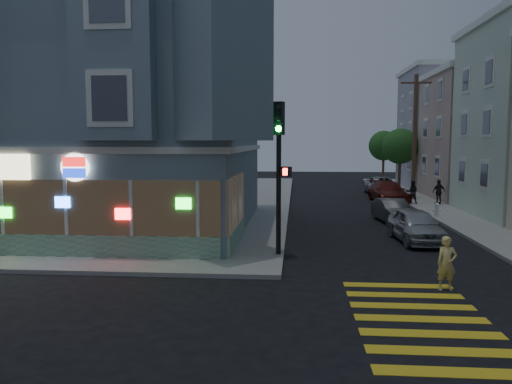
# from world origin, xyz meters

# --- Properties ---
(ground) EXTENTS (120.00, 120.00, 0.00)m
(ground) POSITION_xyz_m (0.00, 0.00, 0.00)
(ground) COLOR black
(ground) RESTS_ON ground
(sidewalk_nw) EXTENTS (33.00, 42.00, 0.15)m
(sidewalk_nw) POSITION_xyz_m (-13.50, 23.00, 0.07)
(sidewalk_nw) COLOR gray
(sidewalk_nw) RESTS_ON ground
(corner_building) EXTENTS (14.60, 14.60, 11.40)m
(corner_building) POSITION_xyz_m (-6.00, 10.98, 5.82)
(corner_building) COLOR slate
(corner_building) RESTS_ON sidewalk_nw
(row_house_d) EXTENTS (12.00, 8.60, 10.50)m
(row_house_d) POSITION_xyz_m (19.50, 34.00, 5.40)
(row_house_d) COLOR gray
(row_house_d) RESTS_ON sidewalk_ne
(utility_pole) EXTENTS (2.20, 0.30, 9.00)m
(utility_pole) POSITION_xyz_m (12.00, 24.00, 4.80)
(utility_pole) COLOR #4C3826
(utility_pole) RESTS_ON sidewalk_ne
(street_tree_near) EXTENTS (3.00, 3.00, 5.30)m
(street_tree_near) POSITION_xyz_m (12.20, 30.00, 3.94)
(street_tree_near) COLOR #4C3826
(street_tree_near) RESTS_ON sidewalk_ne
(street_tree_far) EXTENTS (3.00, 3.00, 5.30)m
(street_tree_far) POSITION_xyz_m (12.20, 38.00, 3.94)
(street_tree_far) COLOR #4C3826
(street_tree_far) RESTS_ON sidewalk_ne
(running_child) EXTENTS (0.61, 0.42, 1.58)m
(running_child) POSITION_xyz_m (7.82, 1.33, 0.79)
(running_child) COLOR #E7D376
(running_child) RESTS_ON ground
(pedestrian_a) EXTENTS (0.82, 0.68, 1.55)m
(pedestrian_a) POSITION_xyz_m (11.30, 21.15, 0.93)
(pedestrian_a) COLOR black
(pedestrian_a) RESTS_ON sidewalk_ne
(pedestrian_b) EXTENTS (1.04, 0.72, 1.65)m
(pedestrian_b) POSITION_xyz_m (13.00, 20.93, 0.97)
(pedestrian_b) COLOR black
(pedestrian_b) RESTS_ON sidewalk_ne
(parked_car_a) EXTENTS (1.97, 4.31, 1.43)m
(parked_car_a) POSITION_xyz_m (8.60, 8.45, 0.72)
(parked_car_a) COLOR #A2A6AA
(parked_car_a) RESTS_ON ground
(parked_car_b) EXTENTS (1.85, 3.98, 1.26)m
(parked_car_b) POSITION_xyz_m (8.60, 13.65, 0.63)
(parked_car_b) COLOR #36383B
(parked_car_b) RESTS_ON ground
(parked_car_c) EXTENTS (2.50, 5.22, 1.47)m
(parked_car_c) POSITION_xyz_m (10.02, 22.90, 0.73)
(parked_car_c) COLOR maroon
(parked_car_c) RESTS_ON ground
(parked_car_d) EXTENTS (2.55, 5.32, 1.46)m
(parked_car_d) POSITION_xyz_m (10.44, 28.10, 0.73)
(parked_car_d) COLOR #9DA4A7
(parked_car_d) RESTS_ON ground
(traffic_signal) EXTENTS (0.71, 0.63, 5.60)m
(traffic_signal) POSITION_xyz_m (2.82, 4.86, 3.94)
(traffic_signal) COLOR black
(traffic_signal) RESTS_ON sidewalk_nw
(fire_hydrant) EXTENTS (0.45, 0.26, 0.78)m
(fire_hydrant) POSITION_xyz_m (11.30, 15.09, 0.56)
(fire_hydrant) COLOR white
(fire_hydrant) RESTS_ON sidewalk_ne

